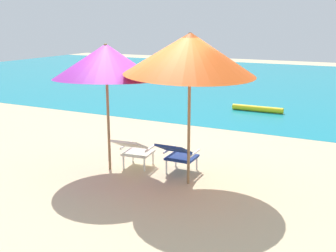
{
  "coord_description": "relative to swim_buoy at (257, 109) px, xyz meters",
  "views": [
    {
      "loc": [
        3.46,
        -6.45,
        2.74
      ],
      "look_at": [
        0.0,
        0.51,
        0.75
      ],
      "focal_mm": 43.57,
      "sensor_mm": 36.0,
      "label": 1
    }
  ],
  "objects": [
    {
      "name": "beach_umbrella_left",
      "position": [
        -1.22,
        -6.35,
        1.95
      ],
      "size": [
        2.28,
        2.31,
        2.42
      ],
      "color": "olive",
      "rests_on": "ground_plane"
    },
    {
      "name": "beach_umbrella_right",
      "position": [
        0.41,
        -6.34,
        2.14
      ],
      "size": [
        2.94,
        2.93,
        2.62
      ],
      "color": "olive",
      "rests_on": "ground_plane"
    },
    {
      "name": "lounge_chair_right",
      "position": [
        0.06,
        -6.03,
        0.31
      ],
      "size": [
        0.56,
        0.88,
        0.68
      ],
      "color": "navy",
      "rests_on": "ground_plane"
    },
    {
      "name": "swim_buoy",
      "position": [
        0.0,
        0.0,
        0.0
      ],
      "size": [
        1.6,
        0.18,
        0.18
      ],
      "primitive_type": "cylinder",
      "rotation": [
        0.0,
        1.57,
        0.0
      ],
      "color": "yellow",
      "rests_on": "ocean_band"
    },
    {
      "name": "lounge_chair_left",
      "position": [
        -0.8,
        -6.14,
        0.31
      ],
      "size": [
        0.62,
        0.92,
        0.68
      ],
      "color": "silver",
      "rests_on": "ground_plane"
    },
    {
      "name": "ocean_band",
      "position": [
        -0.41,
        6.45,
        -0.09
      ],
      "size": [
        40.0,
        18.0,
        0.01
      ],
      "primitive_type": "cube",
      "color": "teal",
      "rests_on": "ground_plane"
    },
    {
      "name": "ground_plane",
      "position": [
        -0.41,
        -2.0,
        -0.1
      ],
      "size": [
        40.0,
        40.0,
        0.0
      ],
      "primitive_type": "plane",
      "color": "#CCB78E"
    }
  ]
}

